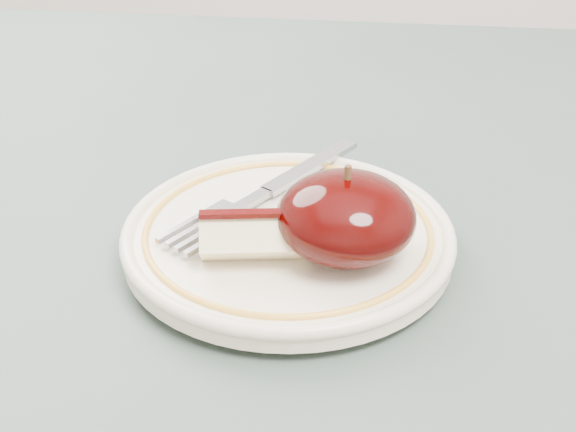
# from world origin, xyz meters

# --- Properties ---
(table) EXTENTS (0.90, 0.90, 0.75)m
(table) POSITION_xyz_m (0.00, 0.00, 0.66)
(table) COLOR brown
(table) RESTS_ON ground
(plate) EXTENTS (0.20, 0.20, 0.02)m
(plate) POSITION_xyz_m (0.08, -0.03, 0.76)
(plate) COLOR white
(plate) RESTS_ON table
(apple_half) EXTENTS (0.08, 0.08, 0.06)m
(apple_half) POSITION_xyz_m (0.12, -0.05, 0.79)
(apple_half) COLOR black
(apple_half) RESTS_ON plate
(apple_wedge) EXTENTS (0.07, 0.04, 0.03)m
(apple_wedge) POSITION_xyz_m (0.07, -0.06, 0.78)
(apple_wedge) COLOR beige
(apple_wedge) RESTS_ON plate
(fork) EXTENTS (0.11, 0.16, 0.00)m
(fork) POSITION_xyz_m (0.06, 0.01, 0.77)
(fork) COLOR #96989E
(fork) RESTS_ON plate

